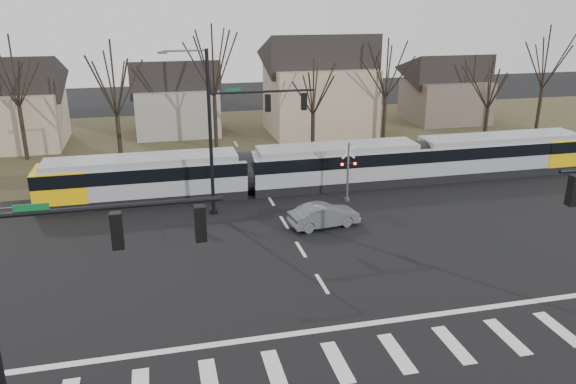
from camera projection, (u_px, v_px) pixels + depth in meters
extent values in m
plane|color=black|center=(335.00, 305.00, 25.01)|extent=(140.00, 140.00, 0.00)
cube|color=#38331E|center=(233.00, 139.00, 54.41)|extent=(140.00, 28.00, 0.01)
cube|color=silver|center=(209.00, 381.00, 20.01)|extent=(0.60, 2.60, 0.01)
cube|color=silver|center=(275.00, 371.00, 20.54)|extent=(0.60, 2.60, 0.01)
cube|color=silver|center=(337.00, 362.00, 21.06)|extent=(0.60, 2.60, 0.01)
cube|color=silver|center=(397.00, 353.00, 21.59)|extent=(0.60, 2.60, 0.01)
cube|color=silver|center=(453.00, 345.00, 22.12)|extent=(0.60, 2.60, 0.01)
cube|color=silver|center=(507.00, 337.00, 22.65)|extent=(0.60, 2.60, 0.01)
cube|color=silver|center=(559.00, 329.00, 23.18)|extent=(0.60, 2.60, 0.01)
cube|color=silver|center=(348.00, 326.00, 23.35)|extent=(28.00, 0.35, 0.01)
cube|color=silver|center=(322.00, 284.00, 26.84)|extent=(0.18, 2.00, 0.01)
cube|color=silver|center=(301.00, 249.00, 30.52)|extent=(0.18, 2.00, 0.01)
cube|color=silver|center=(284.00, 222.00, 34.19)|extent=(0.18, 2.00, 0.01)
cube|color=silver|center=(271.00, 201.00, 37.87)|extent=(0.18, 2.00, 0.01)
cube|color=silver|center=(260.00, 183.00, 41.55)|extent=(0.18, 2.00, 0.01)
cube|color=silver|center=(250.00, 168.00, 45.22)|extent=(0.18, 2.00, 0.01)
cube|color=silver|center=(243.00, 155.00, 48.90)|extent=(0.18, 2.00, 0.01)
cube|color=silver|center=(236.00, 144.00, 52.58)|extent=(0.18, 2.00, 0.01)
cube|color=#59595E|center=(268.00, 195.00, 38.87)|extent=(90.00, 0.12, 0.06)
cube|color=#59595E|center=(264.00, 189.00, 40.16)|extent=(90.00, 0.12, 0.06)
cube|color=gray|center=(143.00, 179.00, 37.40)|extent=(13.58, 2.93, 3.05)
cube|color=black|center=(143.00, 170.00, 37.19)|extent=(13.60, 2.97, 0.89)
cube|color=yellow|center=(62.00, 183.00, 36.24)|extent=(3.34, 2.99, 2.04)
cube|color=gray|center=(337.00, 166.00, 40.39)|extent=(12.54, 2.93, 3.05)
cube|color=black|center=(338.00, 157.00, 40.18)|extent=(12.56, 2.97, 0.89)
cube|color=gray|center=(498.00, 155.00, 43.26)|extent=(13.58, 2.93, 3.05)
cube|color=black|center=(499.00, 147.00, 43.06)|extent=(13.60, 2.97, 0.89)
cube|color=yellow|center=(556.00, 149.00, 44.36)|extent=(3.34, 2.99, 2.04)
imported|color=#5C5E64|center=(324.00, 215.00, 33.39)|extent=(2.72, 4.68, 1.40)
cylinder|color=black|center=(102.00, 208.00, 15.08)|extent=(6.50, 0.14, 0.14)
cube|color=#0C5926|center=(31.00, 208.00, 14.65)|extent=(0.90, 0.03, 0.22)
cube|color=black|center=(117.00, 231.00, 15.38)|extent=(0.32, 0.32, 1.05)
sphere|color=#FF0C07|center=(116.00, 220.00, 15.27)|extent=(0.22, 0.22, 0.22)
cube|color=black|center=(200.00, 223.00, 15.88)|extent=(0.32, 0.32, 1.05)
sphere|color=#FF0C07|center=(200.00, 213.00, 15.77)|extent=(0.22, 0.22, 0.22)
cube|color=black|center=(573.00, 191.00, 18.59)|extent=(0.32, 0.32, 1.05)
sphere|color=#FF0C07|center=(575.00, 181.00, 18.48)|extent=(0.22, 0.22, 0.22)
cylinder|color=black|center=(210.00, 135.00, 33.95)|extent=(0.22, 0.22, 10.20)
cylinder|color=black|center=(214.00, 211.00, 35.56)|extent=(0.44, 0.44, 0.30)
cylinder|color=black|center=(262.00, 92.00, 33.84)|extent=(6.50, 0.14, 0.14)
cube|color=#0C5926|center=(234.00, 90.00, 33.41)|extent=(0.90, 0.03, 0.22)
cube|color=black|center=(268.00, 103.00, 34.14)|extent=(0.32, 0.32, 1.05)
sphere|color=#FF0C07|center=(268.00, 98.00, 34.04)|extent=(0.22, 0.22, 0.22)
cube|color=black|center=(304.00, 101.00, 34.65)|extent=(0.32, 0.32, 1.05)
sphere|color=#FF0C07|center=(304.00, 96.00, 34.54)|extent=(0.22, 0.22, 0.22)
cube|color=#59595B|center=(162.00, 53.00, 31.79)|extent=(0.55, 0.22, 0.14)
cylinder|color=#59595B|center=(348.00, 172.00, 37.22)|extent=(0.14, 0.14, 4.00)
cylinder|color=#59595B|center=(347.00, 199.00, 37.84)|extent=(0.36, 0.36, 0.20)
cube|color=silver|center=(349.00, 152.00, 36.76)|extent=(0.95, 0.04, 0.95)
cube|color=silver|center=(349.00, 152.00, 36.76)|extent=(0.95, 0.04, 0.95)
cube|color=black|center=(348.00, 164.00, 37.02)|extent=(1.00, 0.10, 0.12)
sphere|color=#FF0C07|center=(342.00, 164.00, 36.85)|extent=(0.18, 0.18, 0.18)
sphere|color=#FF0C07|center=(355.00, 164.00, 37.05)|extent=(0.18, 0.18, 0.18)
cube|color=tan|center=(11.00, 119.00, 51.03)|extent=(9.00, 8.00, 5.00)
cube|color=gray|center=(177.00, 111.00, 56.26)|extent=(8.00, 7.00, 4.50)
cube|color=tan|center=(319.00, 100.00, 56.25)|extent=(10.00, 8.00, 6.50)
cube|color=brown|center=(445.00, 101.00, 61.72)|extent=(8.00, 7.00, 4.50)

